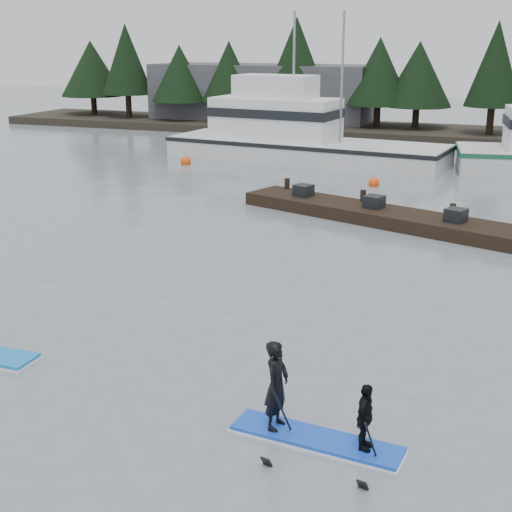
% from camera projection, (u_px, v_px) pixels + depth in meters
% --- Properties ---
extents(ground, '(160.00, 160.00, 0.00)m').
position_uv_depth(ground, '(157.00, 381.00, 15.36)').
color(ground, slate).
rests_on(ground, ground).
extents(far_shore, '(70.00, 8.00, 0.60)m').
position_uv_depth(far_shore, '(429.00, 133.00, 52.77)').
color(far_shore, '#2D281E').
rests_on(far_shore, ground).
extents(treeline, '(60.00, 4.00, 8.00)m').
position_uv_depth(treeline, '(429.00, 137.00, 52.86)').
color(treeline, black).
rests_on(treeline, ground).
extents(waterfront_building, '(18.00, 6.00, 5.00)m').
position_uv_depth(waterfront_building, '(262.00, 96.00, 58.69)').
color(waterfront_building, '#4C4C51').
rests_on(waterfront_building, ground).
extents(fishing_boat_large, '(17.10, 6.39, 9.54)m').
position_uv_depth(fishing_boat_large, '(297.00, 148.00, 42.83)').
color(fishing_boat_large, silver).
rests_on(fishing_boat_large, ground).
extents(floating_dock, '(15.62, 7.09, 0.53)m').
position_uv_depth(floating_dock, '(418.00, 222.00, 27.51)').
color(floating_dock, black).
rests_on(floating_dock, ground).
extents(buoy_b, '(0.55, 0.55, 0.55)m').
position_uv_depth(buoy_b, '(374.00, 186.00, 35.53)').
color(buoy_b, '#FF4A0C').
rests_on(buoy_b, ground).
extents(buoy_a, '(0.62, 0.62, 0.62)m').
position_uv_depth(buoy_a, '(186.00, 164.00, 41.58)').
color(buoy_a, '#FF4A0C').
rests_on(buoy_a, ground).
extents(paddleboard_duo, '(3.24, 1.26, 2.31)m').
position_uv_depth(paddleboard_duo, '(311.00, 408.00, 12.89)').
color(paddleboard_duo, blue).
rests_on(paddleboard_duo, ground).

